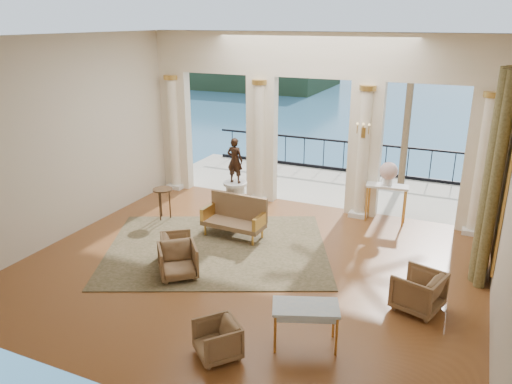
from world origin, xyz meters
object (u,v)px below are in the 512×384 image
at_px(armchair_c, 418,289).
at_px(settee, 235,216).
at_px(armchair_a, 178,259).
at_px(game_table, 306,310).
at_px(console_table, 387,191).
at_px(statue, 235,160).
at_px(pedestal, 236,205).
at_px(armchair_d, 177,247).
at_px(side_table, 163,193).
at_px(armchair_b, 217,338).

xyz_separation_m(armchair_c, settee, (-4.26, 1.52, 0.09)).
relative_size(armchair_a, game_table, 0.65).
xyz_separation_m(armchair_a, game_table, (2.96, -1.06, 0.25)).
height_order(armchair_c, console_table, console_table).
distance_m(armchair_c, statue, 5.12).
distance_m(game_table, pedestal, 4.88).
height_order(armchair_a, armchair_d, armchair_a).
relative_size(game_table, pedestal, 1.02).
bearing_deg(side_table, console_table, 22.32).
bearing_deg(settee, statue, 119.05).
distance_m(armchair_c, pedestal, 4.96).
bearing_deg(armchair_b, side_table, 173.21).
height_order(armchair_c, statue, statue).
bearing_deg(console_table, settee, -149.18).
bearing_deg(console_table, statue, -158.13).
bearing_deg(pedestal, armchair_d, -96.98).
xyz_separation_m(armchair_d, game_table, (3.34, -1.61, 0.29)).
bearing_deg(pedestal, side_table, -169.24).
distance_m(armchair_c, side_table, 6.59).
distance_m(game_table, console_table, 5.56).
relative_size(pedestal, console_table, 1.07).
relative_size(settee, console_table, 1.42).
relative_size(armchair_a, statue, 0.68).
height_order(pedestal, statue, statue).
distance_m(armchair_a, armchair_d, 0.67).
xyz_separation_m(armchair_c, game_table, (-1.45, -1.76, 0.23)).
xyz_separation_m(settee, console_table, (3.01, 2.28, 0.32)).
distance_m(armchair_d, side_table, 2.45).
xyz_separation_m(pedestal, statue, (0.00, 0.00, 1.12)).
bearing_deg(side_table, statue, 10.76).
relative_size(armchair_d, settee, 0.44).
distance_m(armchair_b, pedestal, 5.01).
relative_size(console_table, side_table, 1.30).
bearing_deg(pedestal, statue, 0.00).
relative_size(game_table, statue, 1.05).
xyz_separation_m(settee, game_table, (2.81, -3.27, 0.14)).
height_order(armchair_d, game_table, game_table).
bearing_deg(game_table, side_table, 123.99).
bearing_deg(armchair_a, armchair_b, -84.95).
bearing_deg(pedestal, console_table, 28.13).
bearing_deg(side_table, armchair_d, -49.42).
distance_m(settee, game_table, 4.31).
relative_size(armchair_c, settee, 0.52).
xyz_separation_m(statue, console_table, (3.27, 1.75, -0.86)).
bearing_deg(game_table, armchair_c, 29.48).
relative_size(armchair_d, statue, 0.60).
relative_size(armchair_b, armchair_d, 0.96).
height_order(armchair_c, game_table, armchair_c).
height_order(settee, statue, statue).
bearing_deg(armchair_b, pedestal, 154.50).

